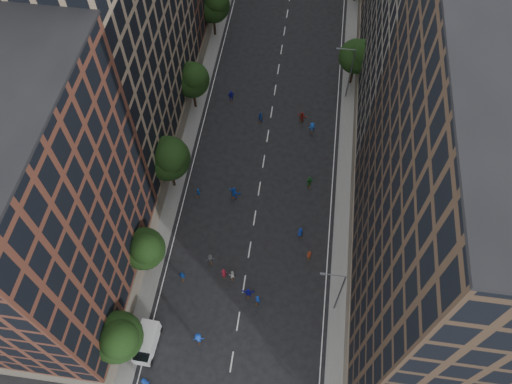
% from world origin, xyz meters
% --- Properties ---
extents(ground, '(240.00, 240.00, 0.00)m').
position_xyz_m(ground, '(0.00, 40.00, 0.00)').
color(ground, black).
rests_on(ground, ground).
extents(sidewalk_left, '(4.00, 105.00, 0.15)m').
position_xyz_m(sidewalk_left, '(-12.00, 47.50, 0.07)').
color(sidewalk_left, slate).
rests_on(sidewalk_left, ground).
extents(sidewalk_right, '(4.00, 105.00, 0.15)m').
position_xyz_m(sidewalk_right, '(12.00, 47.50, 0.07)').
color(sidewalk_right, slate).
rests_on(sidewalk_right, ground).
extents(bldg_left_a, '(14.00, 22.00, 30.00)m').
position_xyz_m(bldg_left_a, '(-19.00, 11.00, 15.00)').
color(bldg_left_a, '#592F22').
rests_on(bldg_left_a, ground).
extents(bldg_left_b, '(14.00, 26.00, 34.00)m').
position_xyz_m(bldg_left_b, '(-19.00, 35.00, 17.00)').
color(bldg_left_b, '#937A60').
rests_on(bldg_left_b, ground).
extents(bldg_right_a, '(14.00, 30.00, 36.00)m').
position_xyz_m(bldg_right_a, '(19.00, 15.00, 18.00)').
color(bldg_right_a, '#423123').
rests_on(bldg_right_a, ground).
extents(bldg_right_b, '(14.00, 28.00, 33.00)m').
position_xyz_m(bldg_right_b, '(19.00, 44.00, 16.50)').
color(bldg_right_b, '#696357').
rests_on(bldg_right_b, ground).
extents(tree_left_0, '(5.20, 5.20, 8.83)m').
position_xyz_m(tree_left_0, '(-11.01, 3.85, 5.96)').
color(tree_left_0, black).
rests_on(tree_left_0, ground).
extents(tree_left_1, '(4.80, 4.80, 8.21)m').
position_xyz_m(tree_left_1, '(-11.02, 13.86, 5.55)').
color(tree_left_1, black).
rests_on(tree_left_1, ground).
extents(tree_left_2, '(5.60, 5.60, 9.45)m').
position_xyz_m(tree_left_2, '(-10.99, 25.83, 6.36)').
color(tree_left_2, black).
rests_on(tree_left_2, ground).
extents(tree_left_3, '(5.00, 5.00, 8.58)m').
position_xyz_m(tree_left_3, '(-11.02, 39.85, 5.82)').
color(tree_left_3, black).
rests_on(tree_left_3, ground).
extents(tree_left_4, '(5.40, 5.40, 9.08)m').
position_xyz_m(tree_left_4, '(-11.00, 55.84, 6.10)').
color(tree_left_4, black).
rests_on(tree_left_4, ground).
extents(tree_right_a, '(5.00, 5.00, 8.39)m').
position_xyz_m(tree_right_a, '(11.38, 47.85, 5.63)').
color(tree_right_a, black).
rests_on(tree_right_a, ground).
extents(streetlamp_near, '(2.64, 0.22, 9.06)m').
position_xyz_m(streetlamp_near, '(10.37, 12.00, 5.17)').
color(streetlamp_near, '#595B60').
rests_on(streetlamp_near, ground).
extents(streetlamp_far, '(2.64, 0.22, 9.06)m').
position_xyz_m(streetlamp_far, '(10.37, 45.00, 5.17)').
color(streetlamp_far, '#595B60').
rests_on(streetlamp_far, ground).
extents(cargo_van, '(2.26, 4.49, 2.34)m').
position_xyz_m(cargo_van, '(-9.30, 5.03, 1.23)').
color(cargo_van, white).
rests_on(cargo_van, ground).
extents(skater_0, '(1.03, 0.74, 1.95)m').
position_xyz_m(skater_0, '(-8.50, 1.00, 0.97)').
color(skater_0, navy).
rests_on(skater_0, ground).
extents(skater_1, '(0.77, 0.65, 1.78)m').
position_xyz_m(skater_1, '(1.89, 11.50, 0.89)').
color(skater_1, '#153DAB').
rests_on(skater_1, ground).
extents(skater_3, '(1.39, 1.00, 1.94)m').
position_xyz_m(skater_3, '(-3.89, 6.21, 0.97)').
color(skater_3, '#1740BC').
rests_on(skater_3, ground).
extents(skater_4, '(1.01, 0.53, 1.65)m').
position_xyz_m(skater_4, '(-7.23, 13.19, 0.82)').
color(skater_4, '#13409B').
rests_on(skater_4, ground).
extents(skater_5, '(1.48, 0.58, 1.56)m').
position_xyz_m(skater_5, '(0.69, 12.19, 0.78)').
color(skater_5, '#1518AD').
rests_on(skater_5, ground).
extents(skater_6, '(0.81, 0.59, 1.51)m').
position_xyz_m(skater_6, '(-2.50, 14.24, 0.75)').
color(skater_6, maroon).
rests_on(skater_6, ground).
extents(skater_7, '(0.62, 0.46, 1.55)m').
position_xyz_m(skater_7, '(7.22, 17.94, 0.78)').
color(skater_7, '#A7381B').
rests_on(skater_7, ground).
extents(skater_8, '(0.81, 0.67, 1.52)m').
position_xyz_m(skater_8, '(-1.49, 14.11, 0.76)').
color(skater_8, silver).
rests_on(skater_8, ground).
extents(skater_9, '(1.16, 0.91, 1.58)m').
position_xyz_m(skater_9, '(-4.40, 15.75, 0.79)').
color(skater_9, '#3F3F44').
rests_on(skater_9, ground).
extents(skater_10, '(1.22, 0.77, 1.94)m').
position_xyz_m(skater_10, '(6.45, 28.31, 0.97)').
color(skater_10, '#22722D').
rests_on(skater_10, ground).
extents(skater_11, '(1.89, 1.22, 1.95)m').
position_xyz_m(skater_11, '(-3.05, 25.27, 0.97)').
color(skater_11, blue).
rests_on(skater_11, ground).
extents(skater_12, '(0.91, 0.76, 1.59)m').
position_xyz_m(skater_12, '(5.90, 20.82, 0.80)').
color(skater_12, '#13309B').
rests_on(skater_12, ground).
extents(skater_13, '(0.68, 0.57, 1.60)m').
position_xyz_m(skater_13, '(-7.66, 24.83, 0.80)').
color(skater_13, navy).
rests_on(skater_13, ground).
extents(skater_14, '(0.89, 0.74, 1.66)m').
position_xyz_m(skater_14, '(-1.42, 38.58, 0.83)').
color(skater_14, '#143CA3').
rests_on(skater_14, ground).
extents(skater_15, '(1.12, 0.70, 1.67)m').
position_xyz_m(skater_15, '(6.06, 37.67, 0.83)').
color(skater_15, blue).
rests_on(skater_15, ground).
extents(skater_16, '(1.23, 0.81, 1.94)m').
position_xyz_m(skater_16, '(-6.17, 41.93, 0.97)').
color(skater_16, '#1415A4').
rests_on(skater_16, ground).
extents(skater_17, '(1.54, 0.83, 1.59)m').
position_xyz_m(skater_17, '(4.49, 39.49, 0.79)').
color(skater_17, maroon).
rests_on(skater_17, ground).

